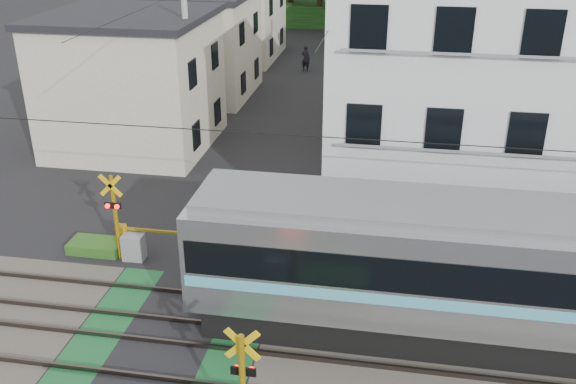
# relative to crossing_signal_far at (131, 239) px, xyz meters

# --- Properties ---
(ground) EXTENTS (120.00, 120.00, 0.00)m
(ground) POSITION_rel_crossing_signal_far_xyz_m (2.59, -3.65, -0.71)
(ground) COLOR black
(track_bed) EXTENTS (120.00, 120.00, 0.14)m
(track_bed) POSITION_rel_crossing_signal_far_xyz_m (2.59, -3.65, -0.67)
(track_bed) COLOR #47423A
(track_bed) RESTS_ON ground
(crossing_signal_far) EXTENTS (4.74, 0.65, 3.09)m
(crossing_signal_far) POSITION_rel_crossing_signal_far_xyz_m (0.00, 0.00, 0.00)
(crossing_signal_far) COLOR yellow
(crossing_signal_far) RESTS_ON ground
(apartment_block) EXTENTS (10.20, 8.36, 9.30)m
(apartment_block) POSITION_rel_crossing_signal_far_xyz_m (11.09, 5.84, 3.94)
(apartment_block) COLOR silver
(apartment_block) RESTS_ON ground
(houses_row) EXTENTS (22.07, 31.35, 6.80)m
(houses_row) POSITION_rel_crossing_signal_far_xyz_m (2.84, 22.27, 2.53)
(houses_row) COLOR beige
(houses_row) RESTS_ON ground
(catenary) EXTENTS (60.00, 5.04, 7.00)m
(catenary) POSITION_rel_crossing_signal_far_xyz_m (8.59, -3.62, 2.98)
(catenary) COLOR #2D2D33
(catenary) RESTS_ON ground
(utility_poles) EXTENTS (7.90, 42.00, 8.00)m
(utility_poles) POSITION_rel_crossing_signal_far_xyz_m (1.53, 19.35, 3.37)
(utility_poles) COLOR #A5A5A0
(utility_poles) RESTS_ON ground
(pedestrian) EXTENTS (0.76, 0.62, 1.79)m
(pedestrian) POSITION_rel_crossing_signal_far_xyz_m (1.98, 25.98, 0.18)
(pedestrian) COLOR black
(pedestrian) RESTS_ON ground
(weed_patches) EXTENTS (10.25, 8.80, 0.40)m
(weed_patches) POSITION_rel_crossing_signal_far_xyz_m (4.34, -3.74, -0.53)
(weed_patches) COLOR #2D5E1E
(weed_patches) RESTS_ON ground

